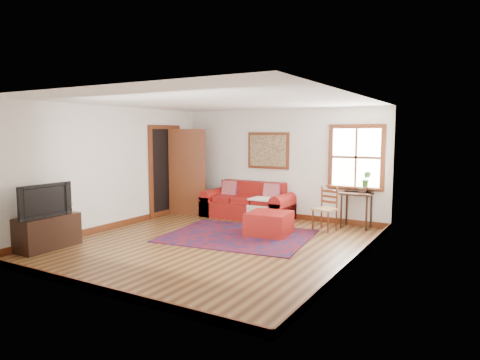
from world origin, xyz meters
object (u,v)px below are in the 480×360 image
Objects in this scene: red_ottoman at (269,224)px; ladder_back_chair at (326,207)px; red_leather_sofa at (248,206)px; side_table at (357,199)px; media_cabinet at (48,232)px.

ladder_back_chair reaches higher than red_ottoman.
red_leather_sofa is 2.72× the size of red_ottoman.
ladder_back_chair is at bearing -131.75° from side_table.
red_ottoman is at bearing -130.88° from side_table.
red_leather_sofa is 2.03m from ladder_back_chair.
ladder_back_chair reaches higher than side_table.
red_leather_sofa is at bearing -175.53° from side_table.
side_table is 0.84× the size of ladder_back_chair.
red_ottoman is 1.05× the size of side_table.
side_table is 0.72m from ladder_back_chair.
red_leather_sofa reaches higher than red_ottoman.
red_leather_sofa is at bearing 68.05° from media_cabinet.
side_table is at bearing 46.05° from media_cabinet.
ladder_back_chair is (0.81, 0.95, 0.25)m from red_ottoman.
media_cabinet is at bearing -134.25° from ladder_back_chair.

